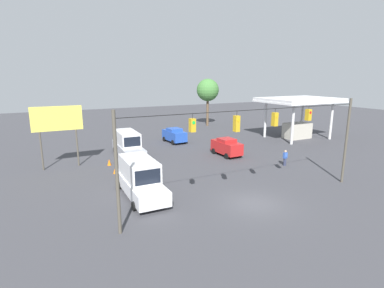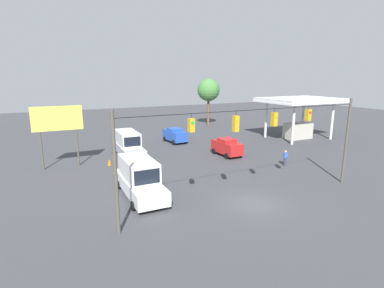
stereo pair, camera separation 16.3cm
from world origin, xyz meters
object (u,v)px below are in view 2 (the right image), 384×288
Objects in this scene: gas_station at (299,109)px; tree_horizon_left at (209,90)px; box_truck_white_parked_shoulder at (139,178)px; sedan_blue_oncoming_deep at (175,135)px; traffic_cone_fourth at (109,162)px; box_truck_silver_withflow_far at (128,144)px; pedestrian at (285,158)px; traffic_cone_nearest at (136,193)px; sedan_red_oncoming_far at (227,147)px; traffic_cone_third at (115,170)px; overhead_signal_span at (255,139)px; traffic_cone_second at (124,180)px; roadside_billboard at (58,122)px.

gas_station is 16.94m from tree_horizon_left.
gas_station is (-26.82, -10.67, 2.83)m from box_truck_white_parked_shoulder.
traffic_cone_fourth is (10.22, 7.03, -0.69)m from sedan_blue_oncoming_deep.
pedestrian is at bearing 140.44° from box_truck_silver_withflow_far.
traffic_cone_nearest is at bearing 21.88° from gas_station.
box_truck_silver_withflow_far is 11.11m from sedan_red_oncoming_far.
box_truck_silver_withflow_far is 24.11m from tree_horizon_left.
overhead_signal_span is at bearing 123.17° from traffic_cone_third.
traffic_cone_second is 28.57m from gas_station.
sedan_blue_oncoming_deep is 14.28m from traffic_cone_third.
overhead_signal_span reaches higher than traffic_cone_fourth.
sedan_red_oncoming_far is 21.81m from tree_horizon_left.
gas_station is at bearing 162.48° from sedan_blue_oncoming_deep.
gas_station is (-27.22, -10.93, 3.90)m from traffic_cone_nearest.
roadside_billboard reaches higher than sedan_red_oncoming_far.
box_truck_white_parked_shoulder reaches higher than sedan_red_oncoming_far.
traffic_cone_nearest is (7.11, -4.61, -4.28)m from overhead_signal_span.
sedan_blue_oncoming_deep is 6.47× the size of traffic_cone_second.
box_truck_silver_withflow_far is at bearing -107.12° from traffic_cone_second.
tree_horizon_left reaches higher than traffic_cone_nearest.
traffic_cone_third is at bearing 3.81° from sedan_red_oncoming_far.
traffic_cone_second is at bearing 72.88° from box_truck_silver_withflow_far.
box_truck_white_parked_shoulder is 3.28m from traffic_cone_second.
tree_horizon_left reaches higher than pedestrian.
roadside_billboard is 0.72× the size of tree_horizon_left.
box_truck_silver_withflow_far reaches higher than sedan_blue_oncoming_deep.
sedan_red_oncoming_far is 6.29× the size of traffic_cone_nearest.
overhead_signal_span is 29.73× the size of traffic_cone_fourth.
tree_horizon_left is (6.02, -15.68, 2.15)m from gas_station.
box_truck_silver_withflow_far is 11.99m from box_truck_white_parked_shoulder.
traffic_cone_nearest is at bearing 4.55° from pedestrian.
traffic_cone_fourth is at bearing 3.45° from gas_station.
traffic_cone_second is at bearing -47.94° from overhead_signal_span.
tree_horizon_left reaches higher than overhead_signal_span.
roadside_billboard reaches higher than box_truck_white_parked_shoulder.
box_truck_white_parked_shoulder is 33.93m from tree_horizon_left.
sedan_red_oncoming_far reaches higher than traffic_cone_nearest.
overhead_signal_span is 2.61× the size of box_truck_silver_withflow_far.
traffic_cone_fourth is 6.16m from roadside_billboard.
overhead_signal_span is 2.27× the size of tree_horizon_left.
roadside_billboard reaches higher than traffic_cone_second.
roadside_billboard is at bearing -64.96° from box_truck_white_parked_shoulder.
tree_horizon_left is (-25.61, -16.04, 1.89)m from roadside_billboard.
tree_horizon_left reaches higher than traffic_cone_third.
roadside_billboard is 3.81× the size of pedestrian.
gas_station is (-20.11, -15.54, -0.38)m from overhead_signal_span.
traffic_cone_second is at bearing -7.51° from pedestrian.
traffic_cone_second is at bearing 47.63° from tree_horizon_left.
sedan_red_oncoming_far reaches higher than traffic_cone_fourth.
overhead_signal_span reaches higher than box_truck_white_parked_shoulder.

